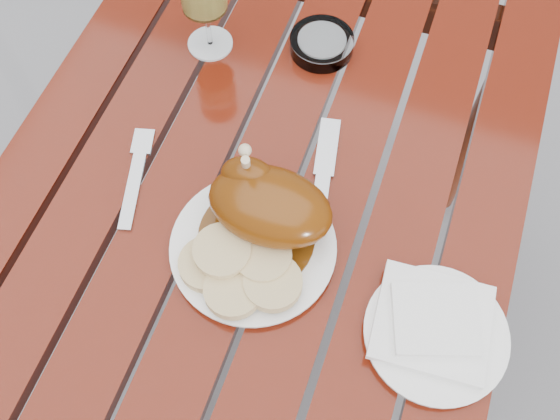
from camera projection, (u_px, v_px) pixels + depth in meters
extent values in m
plane|color=slate|center=(263.00, 335.00, 1.61)|extent=(60.00, 60.00, 0.00)
cube|color=maroon|center=(259.00, 284.00, 1.28)|extent=(0.80, 1.20, 0.75)
cylinder|color=white|center=(253.00, 248.00, 0.90)|extent=(0.28, 0.28, 0.02)
cylinder|color=#502909|center=(257.00, 236.00, 0.90)|extent=(0.17, 0.17, 0.00)
ellipsoid|color=#743608|center=(270.00, 206.00, 0.87)|extent=(0.18, 0.12, 0.09)
ellipsoid|color=#743608|center=(249.00, 179.00, 0.87)|extent=(0.08, 0.06, 0.07)
cylinder|color=#C6B28C|center=(246.00, 167.00, 0.86)|extent=(0.02, 0.04, 0.09)
cylinder|color=#D0BC7F|center=(208.00, 264.00, 0.87)|extent=(0.08, 0.08, 0.02)
cylinder|color=#D0BC7F|center=(233.00, 290.00, 0.85)|extent=(0.08, 0.08, 0.02)
cylinder|color=#D0BC7F|center=(273.00, 283.00, 0.85)|extent=(0.08, 0.08, 0.02)
cylinder|color=#D0BC7F|center=(263.00, 256.00, 0.86)|extent=(0.08, 0.08, 0.02)
cylinder|color=#D0BC7F|center=(222.00, 251.00, 0.86)|extent=(0.08, 0.08, 0.02)
cylinder|color=#CDC05D|center=(205.00, 5.00, 1.01)|extent=(0.08, 0.08, 0.18)
cylinder|color=white|center=(436.00, 334.00, 0.84)|extent=(0.26, 0.26, 0.02)
cube|color=white|center=(432.00, 322.00, 0.84)|extent=(0.16, 0.15, 0.01)
cylinder|color=#B2B7BC|center=(322.00, 44.00, 1.07)|extent=(0.13, 0.13, 0.03)
cube|color=gray|center=(134.00, 182.00, 0.96)|extent=(0.06, 0.16, 0.01)
cube|color=gray|center=(319.00, 206.00, 0.94)|extent=(0.07, 0.24, 0.01)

